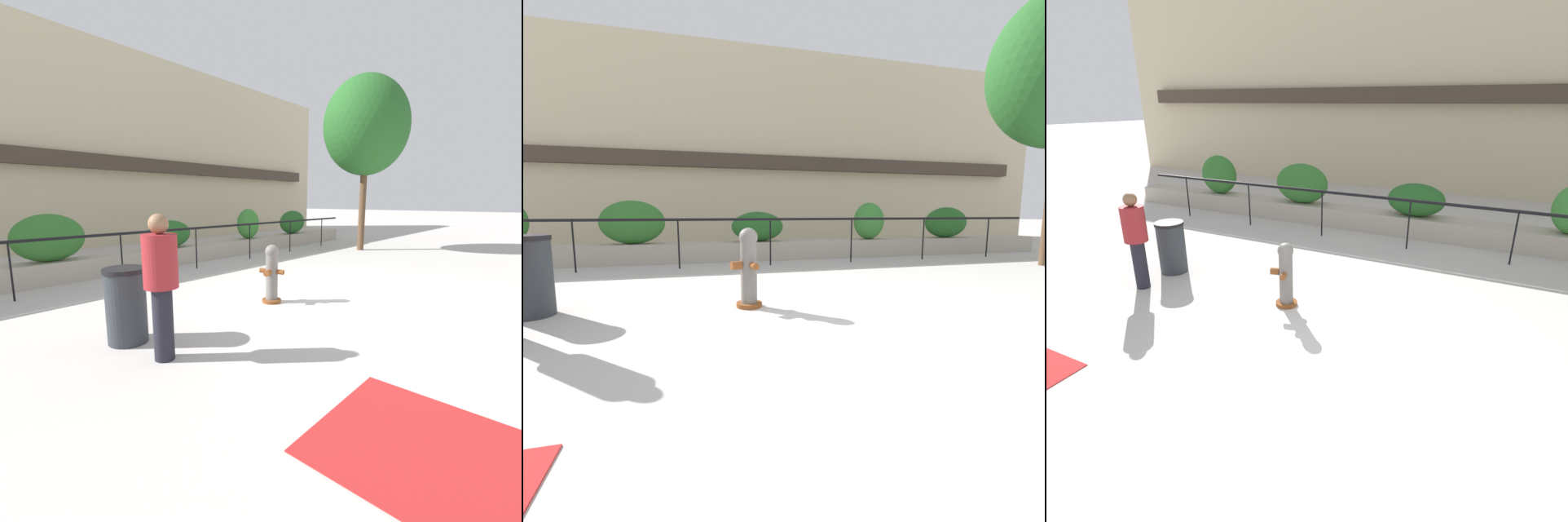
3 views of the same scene
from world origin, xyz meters
The scene contains 10 objects.
ground_plane centered at (0.00, 0.00, 0.00)m, with size 120.00×120.00×0.00m, color #BCB7B2.
building_facade centered at (0.00, 11.98, 3.99)m, with size 30.00×1.36×8.00m.
planter_wall_low centered at (0.00, 6.00, 0.25)m, with size 18.00×0.70×0.50m, color #ADA393.
fence_railing_segment centered at (0.00, 4.90, 1.02)m, with size 15.00×0.05×1.15m.
hedge_bush_0 centered at (-6.11, 6.00, 1.07)m, with size 1.21×0.63×1.14m, color #2D6B28.
hedge_bush_1 centered at (-3.27, 6.00, 1.04)m, with size 1.55×0.69×1.08m, color #2D6B28.
hedge_bush_2 centered at (-0.11, 6.00, 0.90)m, with size 1.40×0.70×0.80m, color #235B23.
fire_hydrant centered at (-1.10, 1.26, 0.55)m, with size 0.47×0.48×1.08m.
pedestrian centered at (-3.76, 0.69, 0.99)m, with size 0.48×0.48×1.73m.
trash_bin centered at (-3.79, 1.51, 0.51)m, with size 0.55×0.55×1.01m.
Camera 3 is at (1.91, -3.96, 3.14)m, focal length 28.00 mm.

